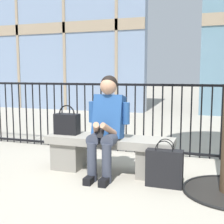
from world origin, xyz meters
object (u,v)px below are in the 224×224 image
at_px(handbag_on_bench, 67,123).
at_px(shopping_bag, 164,168).
at_px(stone_bench, 109,151).
at_px(seated_person_with_phone, 107,123).

distance_m(handbag_on_bench, shopping_bag, 1.39).
relative_size(handbag_on_bench, shopping_bag, 0.73).
distance_m(stone_bench, handbag_on_bench, 0.66).
xyz_separation_m(stone_bench, shopping_bag, (0.73, -0.27, -0.06)).
bearing_deg(seated_person_with_phone, shopping_bag, -11.34).
relative_size(stone_bench, handbag_on_bench, 4.20).
xyz_separation_m(stone_bench, seated_person_with_phone, (0.01, -0.13, 0.38)).
relative_size(seated_person_with_phone, handbag_on_bench, 3.18).
bearing_deg(shopping_bag, handbag_on_bench, 168.62).
bearing_deg(handbag_on_bench, stone_bench, 0.99).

